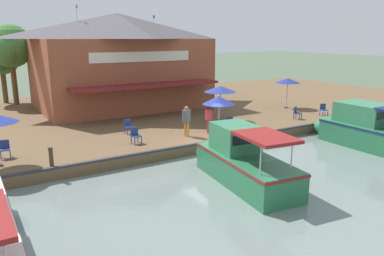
% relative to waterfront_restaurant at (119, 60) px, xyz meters
% --- Properties ---
extents(ground_plane, '(220.00, 220.00, 0.00)m').
position_rel_waterfront_restaurant_xyz_m(ground_plane, '(13.30, 0.19, -4.38)').
color(ground_plane, '#4C5B47').
extents(quay_deck, '(22.00, 56.00, 0.60)m').
position_rel_waterfront_restaurant_xyz_m(quay_deck, '(2.30, 0.19, -4.08)').
color(quay_deck, brown).
rests_on(quay_deck, ground).
extents(quay_edge_fender, '(0.20, 50.40, 0.10)m').
position_rel_waterfront_restaurant_xyz_m(quay_edge_fender, '(13.20, 0.19, -3.73)').
color(quay_edge_fender, '#2D2D33').
rests_on(quay_edge_fender, quay_deck).
extents(waterfront_restaurant, '(11.32, 13.23, 7.93)m').
position_rel_waterfront_restaurant_xyz_m(waterfront_restaurant, '(0.00, 0.00, 0.00)').
color(waterfront_restaurant, brown).
rests_on(waterfront_restaurant, quay_deck).
extents(patio_umbrella_near_quay_edge, '(1.91, 1.91, 2.25)m').
position_rel_waterfront_restaurant_xyz_m(patio_umbrella_near_quay_edge, '(11.66, 1.73, -1.81)').
color(patio_umbrella_near_quay_edge, '#B7B7B7').
rests_on(patio_umbrella_near_quay_edge, quay_deck).
extents(patio_umbrella_mid_patio_right, '(1.97, 1.97, 2.44)m').
position_rel_waterfront_restaurant_xyz_m(patio_umbrella_mid_patio_right, '(7.90, 11.08, -1.58)').
color(patio_umbrella_mid_patio_right, '#B7B7B7').
rests_on(patio_umbrella_mid_patio_right, quay_deck).
extents(patio_umbrella_back_row, '(2.17, 2.17, 2.42)m').
position_rel_waterfront_restaurant_xyz_m(patio_umbrella_back_row, '(8.93, 3.77, -1.61)').
color(patio_umbrella_back_row, '#B7B7B7').
rests_on(patio_umbrella_back_row, quay_deck).
extents(cafe_chair_far_corner_seat, '(0.46, 0.46, 0.85)m').
position_rel_waterfront_restaurant_xyz_m(cafe_chair_far_corner_seat, '(9.05, -2.94, -3.30)').
color(cafe_chair_far_corner_seat, navy).
rests_on(cafe_chair_far_corner_seat, quay_deck).
extents(cafe_chair_under_first_umbrella, '(0.57, 0.57, 0.85)m').
position_rel_waterfront_restaurant_xyz_m(cafe_chair_under_first_umbrella, '(11.34, 8.64, -3.30)').
color(cafe_chair_under_first_umbrella, navy).
rests_on(cafe_chair_under_first_umbrella, quay_deck).
extents(cafe_chair_beside_entrance, '(0.56, 0.56, 0.85)m').
position_rel_waterfront_restaurant_xyz_m(cafe_chair_beside_entrance, '(11.71, 2.56, -3.30)').
color(cafe_chair_beside_entrance, navy).
rests_on(cafe_chair_beside_entrance, quay_deck).
extents(cafe_chair_facing_river, '(0.48, 0.48, 0.85)m').
position_rel_waterfront_restaurant_xyz_m(cafe_chair_facing_river, '(11.28, -3.42, -3.30)').
color(cafe_chair_facing_river, navy).
rests_on(cafe_chair_facing_river, quay_deck).
extents(cafe_chair_back_row_seat, '(0.56, 0.56, 0.85)m').
position_rel_waterfront_restaurant_xyz_m(cafe_chair_back_row_seat, '(11.48, 11.21, -3.30)').
color(cafe_chair_back_row_seat, navy).
rests_on(cafe_chair_back_row_seat, quay_deck).
extents(cafe_chair_mid_patio, '(0.47, 0.47, 0.85)m').
position_rel_waterfront_restaurant_xyz_m(cafe_chair_mid_patio, '(10.37, -9.67, -3.30)').
color(cafe_chair_mid_patio, navy).
rests_on(cafe_chair_mid_patio, quay_deck).
extents(person_at_quay_edge, '(0.50, 0.50, 1.76)m').
position_rel_waterfront_restaurant_xyz_m(person_at_quay_edge, '(11.36, -0.29, -2.67)').
color(person_at_quay_edge, orange).
rests_on(person_at_quay_edge, quay_deck).
extents(person_near_entrance, '(0.48, 0.48, 1.69)m').
position_rel_waterfront_restaurant_xyz_m(person_near_entrance, '(11.47, 1.21, -2.72)').
color(person_near_entrance, '#B23338').
rests_on(person_near_entrance, quay_deck).
extents(motorboat_mid_row, '(6.70, 2.73, 2.45)m').
position_rel_waterfront_restaurant_xyz_m(motorboat_mid_row, '(17.13, -1.04, -3.43)').
color(motorboat_mid_row, '#287047').
rests_on(motorboat_mid_row, river_water).
extents(motorboat_outer_channel, '(7.41, 2.82, 2.47)m').
position_rel_waterfront_restaurant_xyz_m(motorboat_outer_channel, '(16.84, 8.58, -3.39)').
color(motorboat_outer_channel, '#287047').
rests_on(motorboat_outer_channel, river_water).
extents(mooring_post, '(0.22, 0.22, 0.92)m').
position_rel_waterfront_restaurant_xyz_m(mooring_post, '(12.95, -8.07, -3.31)').
color(mooring_post, '#473323').
rests_on(mooring_post, quay_deck).
extents(tree_behind_restaurant, '(3.73, 3.56, 6.66)m').
position_rel_waterfront_restaurant_xyz_m(tree_behind_restaurant, '(-4.92, -7.52, 0.98)').
color(tree_behind_restaurant, brown).
rests_on(tree_behind_restaurant, quay_deck).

